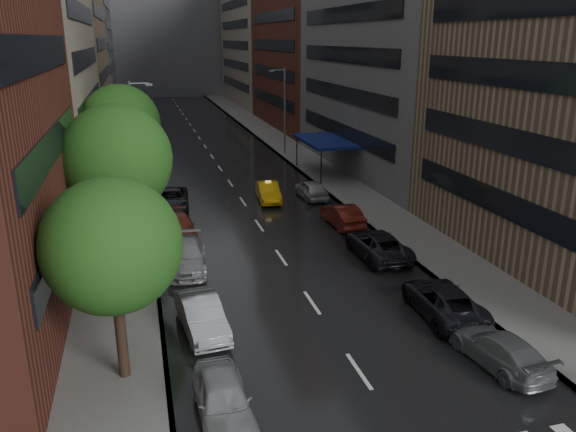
# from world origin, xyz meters

# --- Properties ---
(road) EXTENTS (14.00, 140.00, 0.01)m
(road) POSITION_xyz_m (0.00, 50.00, 0.01)
(road) COLOR black
(road) RESTS_ON ground
(sidewalk_left) EXTENTS (4.00, 140.00, 0.15)m
(sidewalk_left) POSITION_xyz_m (-9.00, 50.00, 0.07)
(sidewalk_left) COLOR gray
(sidewalk_left) RESTS_ON ground
(sidewalk_right) EXTENTS (4.00, 140.00, 0.15)m
(sidewalk_right) POSITION_xyz_m (9.00, 50.00, 0.07)
(sidewalk_right) COLOR gray
(sidewalk_right) RESTS_ON ground
(buildings_left) EXTENTS (8.00, 108.00, 38.00)m
(buildings_left) POSITION_xyz_m (-15.00, 58.79, 15.99)
(buildings_left) COLOR maroon
(buildings_left) RESTS_ON ground
(buildings_right) EXTENTS (8.05, 109.10, 36.00)m
(buildings_right) POSITION_xyz_m (15.00, 56.70, 15.03)
(buildings_right) COLOR #937A5B
(buildings_right) RESTS_ON ground
(building_far) EXTENTS (40.00, 14.00, 32.00)m
(building_far) POSITION_xyz_m (0.00, 118.00, 16.00)
(building_far) COLOR slate
(building_far) RESTS_ON ground
(tree_near) EXTENTS (4.84, 4.84, 7.72)m
(tree_near) POSITION_xyz_m (-8.60, 5.82, 5.28)
(tree_near) COLOR #382619
(tree_near) RESTS_ON ground
(tree_mid) EXTENTS (5.67, 5.67, 9.03)m
(tree_mid) POSITION_xyz_m (-8.60, 16.29, 6.18)
(tree_mid) COLOR #382619
(tree_mid) RESTS_ON ground
(tree_far) EXTENTS (5.66, 5.66, 9.02)m
(tree_far) POSITION_xyz_m (-8.60, 29.18, 6.17)
(tree_far) COLOR #382619
(tree_far) RESTS_ON ground
(taxi) EXTENTS (1.91, 4.54, 1.46)m
(taxi) POSITION_xyz_m (1.96, 27.73, 0.73)
(taxi) COLOR #EBAE0C
(taxi) RESTS_ON ground
(parked_cars_left) EXTENTS (2.77, 29.89, 1.51)m
(parked_cars_left) POSITION_xyz_m (-5.40, 16.52, 0.73)
(parked_cars_left) COLOR #95959A
(parked_cars_left) RESTS_ON ground
(parked_cars_right) EXTENTS (2.73, 29.12, 1.51)m
(parked_cars_right) POSITION_xyz_m (5.40, 13.77, 0.73)
(parked_cars_right) COLOR slate
(parked_cars_right) RESTS_ON ground
(street_lamp_left) EXTENTS (1.74, 0.22, 9.00)m
(street_lamp_left) POSITION_xyz_m (-7.72, 30.00, 4.89)
(street_lamp_left) COLOR gray
(street_lamp_left) RESTS_ON sidewalk_left
(street_lamp_right) EXTENTS (1.74, 0.22, 9.00)m
(street_lamp_right) POSITION_xyz_m (7.72, 45.00, 4.89)
(street_lamp_right) COLOR gray
(street_lamp_right) RESTS_ON sidewalk_right
(awning) EXTENTS (4.00, 8.00, 3.12)m
(awning) POSITION_xyz_m (8.98, 35.00, 3.13)
(awning) COLOR navy
(awning) RESTS_ON sidewalk_right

